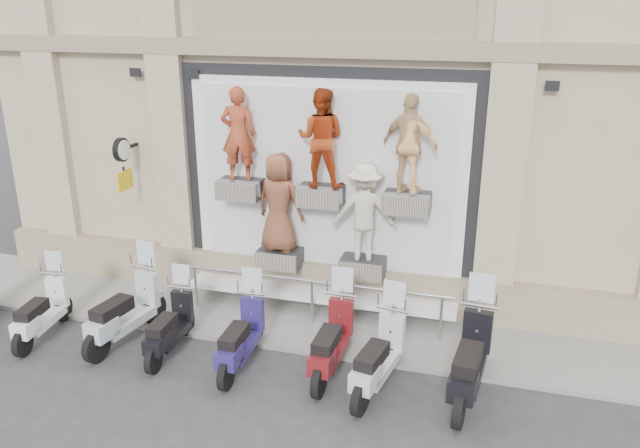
# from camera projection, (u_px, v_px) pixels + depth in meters

# --- Properties ---
(ground) EXTENTS (90.00, 90.00, 0.00)m
(ground) POSITION_uv_depth(u_px,v_px,m) (275.00, 387.00, 9.59)
(ground) COLOR #2F2F32
(ground) RESTS_ON ground
(sidewalk) EXTENTS (16.00, 2.20, 0.08)m
(sidewalk) POSITION_uv_depth(u_px,v_px,m) (314.00, 322.00, 11.48)
(sidewalk) COLOR gray
(sidewalk) RESTS_ON ground
(shop_vitrine) EXTENTS (5.60, 0.86, 4.30)m
(shop_vitrine) POSITION_uv_depth(u_px,v_px,m) (327.00, 189.00, 11.25)
(shop_vitrine) COLOR black
(shop_vitrine) RESTS_ON ground
(guard_rail) EXTENTS (5.06, 0.10, 0.93)m
(guard_rail) POSITION_uv_depth(u_px,v_px,m) (312.00, 303.00, 11.25)
(guard_rail) COLOR #9EA0A5
(guard_rail) RESTS_ON ground
(clock_sign_bracket) EXTENTS (0.10, 0.80, 1.02)m
(clock_sign_bracket) POSITION_uv_depth(u_px,v_px,m) (123.00, 157.00, 11.89)
(clock_sign_bracket) COLOR black
(clock_sign_bracket) RESTS_ON ground
(scooter_b) EXTENTS (0.71, 1.78, 1.41)m
(scooter_b) POSITION_uv_depth(u_px,v_px,m) (40.00, 301.00, 10.80)
(scooter_b) COLOR silver
(scooter_b) RESTS_ON ground
(scooter_c) EXTENTS (0.89, 2.08, 1.63)m
(scooter_c) POSITION_uv_depth(u_px,v_px,m) (124.00, 299.00, 10.63)
(scooter_c) COLOR #AAB2B8
(scooter_c) RESTS_ON ground
(scooter_d) EXTENTS (0.58, 1.72, 1.38)m
(scooter_d) POSITION_uv_depth(u_px,v_px,m) (169.00, 316.00, 10.31)
(scooter_d) COLOR black
(scooter_d) RESTS_ON ground
(scooter_e) EXTENTS (0.58, 1.84, 1.48)m
(scooter_e) POSITION_uv_depth(u_px,v_px,m) (240.00, 325.00, 9.91)
(scooter_e) COLOR navy
(scooter_e) RESTS_ON ground
(scooter_f) EXTENTS (0.59, 1.92, 1.56)m
(scooter_f) POSITION_uv_depth(u_px,v_px,m) (332.00, 329.00, 9.73)
(scooter_f) COLOR #5D1013
(scooter_f) RESTS_ON ground
(scooter_g) EXTENTS (0.88, 1.97, 1.55)m
(scooter_g) POSITION_uv_depth(u_px,v_px,m) (379.00, 344.00, 9.29)
(scooter_g) COLOR #B2B5B9
(scooter_g) RESTS_ON ground
(scooter_h) EXTENTS (0.83, 2.16, 1.72)m
(scooter_h) POSITION_uv_depth(u_px,v_px,m) (471.00, 346.00, 9.09)
(scooter_h) COLOR black
(scooter_h) RESTS_ON ground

